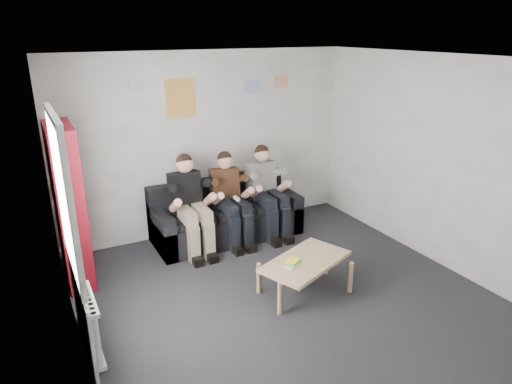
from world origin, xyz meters
TOP-DOWN VIEW (x-y plane):
  - room_shell at (0.00, 0.00)m, footprint 5.00×5.00m
  - sofa at (0.07, 2.09)m, footprint 2.17×0.89m
  - bookshelf at (-2.08, 1.81)m, footprint 0.29×0.88m
  - coffee_table at (0.25, 0.20)m, footprint 1.09×0.60m
  - game_cases at (0.05, 0.18)m, footprint 0.21×0.18m
  - person_left at (-0.53, 1.89)m, footprint 0.43×0.92m
  - person_middle at (0.07, 1.89)m, footprint 0.41×0.87m
  - person_right at (0.68, 1.89)m, footprint 0.42×0.90m
  - radiator at (-2.15, 0.20)m, footprint 0.10×0.64m
  - window at (-2.22, 0.20)m, footprint 0.05×1.30m
  - poster_large at (-0.40, 2.49)m, footprint 0.42×0.01m
  - poster_blue at (0.75, 2.49)m, footprint 0.25×0.01m
  - poster_pink at (1.25, 2.49)m, footprint 0.22×0.01m
  - poster_sign at (-1.00, 2.49)m, footprint 0.20×0.01m

SIDE VIEW (x-z plane):
  - sofa at x=0.07m, z-range -0.12..0.72m
  - radiator at x=-2.15m, z-range 0.05..0.65m
  - coffee_table at x=0.25m, z-range 0.16..0.60m
  - game_cases at x=0.05m, z-range 0.43..0.48m
  - person_middle at x=0.07m, z-range 0.00..1.32m
  - person_right at x=0.68m, z-range -0.01..1.35m
  - person_left at x=-0.53m, z-range -0.01..1.36m
  - bookshelf at x=-2.08m, z-range 0.00..1.96m
  - window at x=-2.22m, z-range -0.15..2.21m
  - room_shell at x=0.00m, z-range -1.15..3.85m
  - poster_large at x=-0.40m, z-range 1.77..2.32m
  - poster_blue at x=0.75m, z-range 2.05..2.25m
  - poster_pink at x=1.25m, z-range 2.11..2.29m
  - poster_sign at x=-1.00m, z-range 2.18..2.32m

